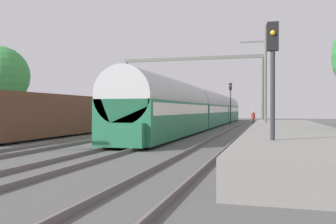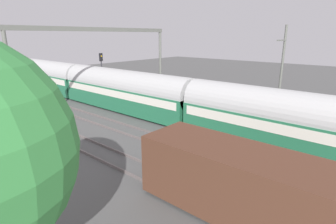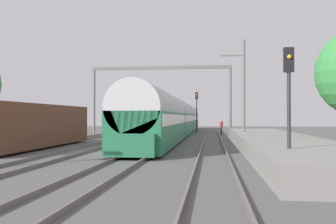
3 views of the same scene
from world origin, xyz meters
name	(u,v)px [view 1 (image 1 of 3)]	position (x,y,z in m)	size (l,w,h in m)	color
ground	(115,142)	(0.00, 0.00, 0.00)	(120.00, 120.00, 0.00)	#535352
track_far_west	(28,138)	(-5.86, 0.00, 0.08)	(1.52, 60.00, 0.16)	#645A58
track_west	(85,140)	(-1.95, 0.00, 0.08)	(1.52, 60.00, 0.16)	#645A58
track_east	(148,141)	(1.95, 0.00, 0.08)	(1.52, 60.00, 0.16)	#645A58
track_far_east	(217,143)	(5.86, 0.00, 0.08)	(1.52, 60.00, 0.16)	#645A58
platform	(291,135)	(9.68, 2.00, 0.45)	(4.40, 28.00, 0.90)	gray
passenger_train	(207,109)	(1.95, 20.51, 1.97)	(2.93, 49.20, 3.82)	#236B47
freight_car	(48,115)	(-5.86, 2.17, 1.47)	(2.80, 13.00, 2.70)	#563323
person_crossing	(253,117)	(6.87, 21.53, 1.03)	(0.38, 0.46, 1.73)	#272727
railway_signal_near	(273,74)	(8.60, -7.36, 2.97)	(0.36, 0.30, 4.60)	#2D2D33
railway_signal_far	(230,98)	(3.87, 26.68, 3.33)	(0.36, 0.30, 5.21)	#2D2D33
catenary_gantry	(191,74)	(0.00, 21.13, 5.88)	(16.13, 0.28, 7.86)	slate
catenary_pole_east_mid	(265,78)	(8.22, 7.86, 4.15)	(1.90, 0.20, 8.00)	slate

